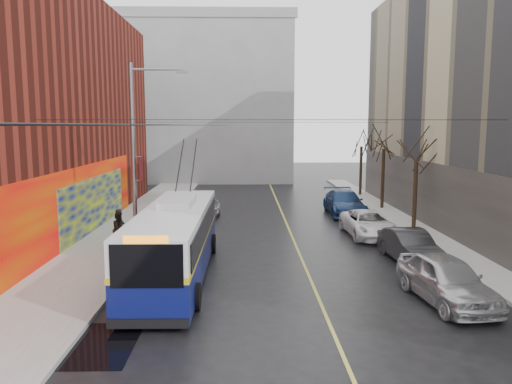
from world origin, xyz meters
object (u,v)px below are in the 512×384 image
tree_far (362,137)px  tree_mid (384,138)px  tree_near (417,146)px  parked_car_c (369,224)px  trolleybus (175,240)px  parked_car_d (344,203)px  pedestrian_b (119,229)px  following_car (206,209)px  parked_car_a (446,279)px  parked_car_b (410,246)px  streetlight_pole (137,155)px  pedestrian_a (120,227)px

tree_far → tree_mid: bearing=-90.0°
tree_near → parked_car_c: size_ratio=1.24×
parked_car_c → tree_far: bearing=76.6°
tree_near → trolleybus: size_ratio=0.55×
parked_car_d → pedestrian_b: pedestrian_b is taller
trolleybus → parked_car_d: 17.29m
tree_mid → trolleybus: bearing=-128.7°
trolleybus → parked_car_d: (9.80, 14.23, -0.70)m
tree_near → tree_far: (0.00, 14.00, 0.17)m
following_car → parked_car_d: bearing=12.5°
parked_car_a → parked_car_b: (0.44, 5.18, -0.10)m
streetlight_pole → tree_far: (15.14, 20.00, 0.30)m
parked_car_d → following_car: bearing=-172.7°
parked_car_b → parked_car_d: size_ratio=0.78×
tree_mid → trolleybus: (-13.00, -16.20, -3.72)m
tree_near → tree_far: tree_far is taller
parked_car_b → parked_car_c: bearing=91.2°
tree_near → pedestrian_b: bearing=-164.5°
tree_mid → trolleybus: size_ratio=0.57×
tree_mid → pedestrian_a: bearing=-145.7°
parked_car_c → following_car: size_ratio=1.33×
parked_car_b → parked_car_d: parked_car_d is taller
tree_far → trolleybus: 26.83m
parked_car_a → streetlight_pole: bearing=145.4°
tree_mid → parked_car_a: size_ratio=1.37×
tree_mid → parked_car_a: tree_mid is taller
tree_mid → pedestrian_b: bearing=-144.9°
tree_far → following_car: bearing=-141.2°
parked_car_b → tree_near: bearing=65.2°
tree_far → pedestrian_b: bearing=-131.5°
following_car → tree_mid: bearing=19.2°
trolleybus → parked_car_c: bearing=37.1°
streetlight_pole → pedestrian_a: 4.38m
streetlight_pole → parked_car_a: size_ratio=1.84×
tree_mid → following_car: bearing=-165.8°
streetlight_pole → parked_car_b: size_ratio=2.01×
following_car → parked_car_a: bearing=-54.2°
streetlight_pole → trolleybus: bearing=-56.2°
streetlight_pole → pedestrian_a: bearing=126.8°
streetlight_pole → tree_far: streetlight_pole is taller
tree_near → pedestrian_a: size_ratio=3.47×
parked_car_b → parked_car_c: 5.35m
trolleybus → following_car: trolleybus is taller
following_car → pedestrian_a: (-3.75, -8.01, 0.41)m
tree_mid → pedestrian_b: (-16.44, -11.55, -4.23)m
tree_mid → parked_car_b: size_ratio=1.49×
streetlight_pole → parked_car_d: (11.94, 11.03, -4.01)m
parked_car_a → pedestrian_a: pedestrian_a is taller
parked_car_a → following_car: parked_car_a is taller
parked_car_b → pedestrian_b: bearing=164.2°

